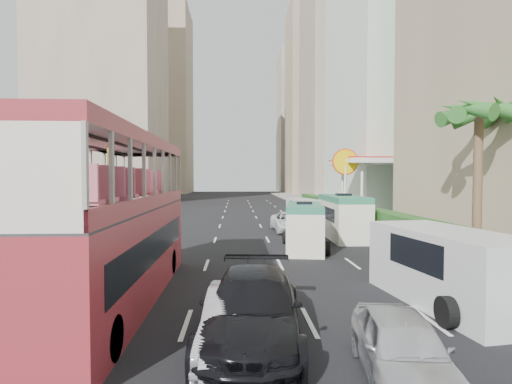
{
  "coord_description": "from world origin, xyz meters",
  "views": [
    {
      "loc": [
        -2.3,
        -12.2,
        3.77
      ],
      "look_at": [
        -1.5,
        4.0,
        3.2
      ],
      "focal_mm": 28.0,
      "sensor_mm": 36.0,
      "label": 1
    }
  ],
  "objects": [
    {
      "name": "ground_plane",
      "position": [
        0.0,
        0.0,
        0.0
      ],
      "size": [
        200.0,
        200.0,
        0.0
      ],
      "primitive_type": "plane",
      "color": "black",
      "rests_on": "ground"
    },
    {
      "name": "double_decker_bus",
      "position": [
        -6.0,
        0.0,
        2.53
      ],
      "size": [
        2.5,
        11.0,
        5.06
      ],
      "primitive_type": "cube",
      "color": "maroon",
      "rests_on": "ground"
    },
    {
      "name": "car_silver_lane_a",
      "position": [
        -2.23,
        -3.62,
        0.0
      ],
      "size": [
        1.74,
        4.18,
        1.34
      ],
      "primitive_type": "imported",
      "rotation": [
        0.0,
        0.0,
        -0.08
      ],
      "color": "silver",
      "rests_on": "ground"
    },
    {
      "name": "car_silver_lane_b",
      "position": [
        0.75,
        -5.12,
        0.0
      ],
      "size": [
        2.0,
        3.92,
        1.28
      ],
      "primitive_type": "imported",
      "rotation": [
        0.0,
        0.0,
        -0.13
      ],
      "color": "silver",
      "rests_on": "ground"
    },
    {
      "name": "car_black",
      "position": [
        -1.94,
        -3.22,
        0.0
      ],
      "size": [
        2.68,
        5.61,
        1.58
      ],
      "primitive_type": "imported",
      "rotation": [
        0.0,
        0.0,
        -0.09
      ],
      "color": "black",
      "rests_on": "ground"
    },
    {
      "name": "van_asset",
      "position": [
        1.45,
        15.63,
        0.0
      ],
      "size": [
        2.44,
        4.96,
        1.35
      ],
      "primitive_type": "imported",
      "rotation": [
        0.0,
        0.0,
        0.04
      ],
      "color": "silver",
      "rests_on": "ground"
    },
    {
      "name": "minibus_near",
      "position": [
        1.29,
        8.69,
        1.2
      ],
      "size": [
        2.59,
        5.61,
        2.39
      ],
      "primitive_type": "cube",
      "rotation": [
        0.0,
        0.0,
        -0.15
      ],
      "color": "silver",
      "rests_on": "ground"
    },
    {
      "name": "minibus_far",
      "position": [
        4.39,
        12.38,
        1.33
      ],
      "size": [
        2.13,
        6.06,
        2.67
      ],
      "primitive_type": "cube",
      "rotation": [
        0.0,
        0.0,
        -0.02
      ],
      "color": "silver",
      "rests_on": "ground"
    },
    {
      "name": "panel_van_near",
      "position": [
        3.97,
        -0.78,
        1.11
      ],
      "size": [
        2.96,
        5.81,
        2.22
      ],
      "primitive_type": "cube",
      "rotation": [
        0.0,
        0.0,
        0.14
      ],
      "color": "silver",
      "rests_on": "ground"
    },
    {
      "name": "panel_van_far",
      "position": [
        3.94,
        24.78,
        0.91
      ],
      "size": [
        2.69,
        4.81,
        1.81
      ],
      "primitive_type": "cube",
      "rotation": [
        0.0,
        0.0,
        0.2
      ],
      "color": "silver",
      "rests_on": "ground"
    },
    {
      "name": "sidewalk",
      "position": [
        9.0,
        25.0,
        0.09
      ],
      "size": [
        6.0,
        120.0,
        0.18
      ],
      "primitive_type": "cube",
      "color": "#99968C",
      "rests_on": "ground"
    },
    {
      "name": "kerb_wall",
      "position": [
        6.2,
        14.0,
        0.68
      ],
      "size": [
        0.3,
        44.0,
        1.0
      ],
      "primitive_type": "cube",
      "color": "silver",
      "rests_on": "sidewalk"
    },
    {
      "name": "hedge",
      "position": [
        6.2,
        14.0,
        1.53
      ],
      "size": [
        1.1,
        44.0,
        0.7
      ],
      "primitive_type": "cube",
      "color": "#2D6626",
      "rests_on": "kerb_wall"
    },
    {
      "name": "palm_tree",
      "position": [
        7.8,
        4.0,
        3.38
      ],
      "size": [
        0.36,
        0.36,
        6.4
      ],
      "primitive_type": "cylinder",
      "color": "brown",
      "rests_on": "sidewalk"
    },
    {
      "name": "shell_station",
      "position": [
        10.0,
        23.0,
        2.75
      ],
      "size": [
        6.5,
        8.0,
        5.5
      ],
      "primitive_type": "cube",
      "color": "silver",
      "rests_on": "ground"
    },
    {
      "name": "tower_mid",
      "position": [
        18.0,
        58.0,
        25.0
      ],
      "size": [
        16.0,
        16.0,
        50.0
      ],
      "primitive_type": "cube",
      "color": "#B2A08C",
      "rests_on": "ground"
    },
    {
      "name": "tower_far_a",
      "position": [
        17.0,
        82.0,
        22.0
      ],
      "size": [
        14.0,
        14.0,
        44.0
      ],
      "primitive_type": "cube",
      "color": "tan",
      "rests_on": "ground"
    },
    {
      "name": "tower_far_b",
      "position": [
        17.0,
        104.0,
        20.0
      ],
      "size": [
        14.0,
        14.0,
        40.0
      ],
      "primitive_type": "cube",
      "color": "#B2A08C",
      "rests_on": "ground"
    },
    {
      "name": "tower_left_a",
      "position": [
        -24.0,
        55.0,
        26.0
      ],
      "size": [
        18.0,
        18.0,
        52.0
      ],
      "primitive_type": "cube",
      "color": "#B2A08C",
      "rests_on": "ground"
    },
    {
      "name": "tower_left_b",
      "position": [
        -22.0,
        90.0,
        23.0
      ],
      "size": [
        16.0,
        16.0,
        46.0
      ],
      "primitive_type": "cube",
      "color": "tan",
      "rests_on": "ground"
    }
  ]
}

